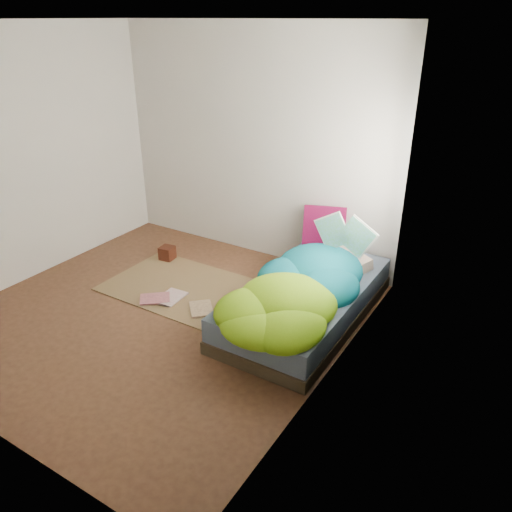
{
  "coord_description": "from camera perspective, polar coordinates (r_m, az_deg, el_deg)",
  "views": [
    {
      "loc": [
        2.96,
        -3.01,
        2.62
      ],
      "look_at": [
        0.65,
        0.75,
        0.5
      ],
      "focal_mm": 35.0,
      "sensor_mm": 36.0,
      "label": 1
    }
  ],
  "objects": [
    {
      "name": "duvet",
      "position": [
        4.45,
        4.62,
        -2.7
      ],
      "size": [
        0.96,
        1.84,
        0.34
      ],
      "primitive_type": null,
      "color": "#07616E",
      "rests_on": "bed"
    },
    {
      "name": "ground",
      "position": [
        4.97,
        -11.02,
        -6.66
      ],
      "size": [
        3.5,
        3.5,
        0.0
      ],
      "primitive_type": "cube",
      "color": "#4A2C1C",
      "rests_on": "ground"
    },
    {
      "name": "pillow_floral",
      "position": [
        5.11,
        10.04,
        -0.5
      ],
      "size": [
        0.6,
        0.52,
        0.11
      ],
      "primitive_type": "cube",
      "rotation": [
        0.0,
        0.0,
        -0.5
      ],
      "color": "beige",
      "rests_on": "bed"
    },
    {
      "name": "floor_book_a",
      "position": [
        5.25,
        -10.71,
        -4.39
      ],
      "size": [
        0.25,
        0.33,
        0.02
      ],
      "primitive_type": "imported",
      "rotation": [
        0.0,
        0.0,
        0.06
      ],
      "color": "silver",
      "rests_on": "rug"
    },
    {
      "name": "floor_book_b",
      "position": [
        5.29,
        -11.46,
        -4.21
      ],
      "size": [
        0.37,
        0.36,
        0.03
      ],
      "primitive_type": "imported",
      "rotation": [
        0.0,
        0.0,
        -0.85
      ],
      "color": "#CC767E",
      "rests_on": "rug"
    },
    {
      "name": "pillow_magenta",
      "position": [
        5.45,
        7.82,
        3.31
      ],
      "size": [
        0.47,
        0.29,
        0.45
      ],
      "primitive_type": "cube",
      "rotation": [
        0.0,
        0.0,
        0.37
      ],
      "color": "#4A0426",
      "rests_on": "bed"
    },
    {
      "name": "wooden_box",
      "position": [
        6.0,
        -10.11,
        0.35
      ],
      "size": [
        0.17,
        0.17,
        0.16
      ],
      "primitive_type": "cube",
      "rotation": [
        0.0,
        0.0,
        0.12
      ],
      "color": "#37190C",
      "rests_on": "rug"
    },
    {
      "name": "room_walls",
      "position": [
        4.33,
        -12.66,
        11.83
      ],
      "size": [
        3.54,
        3.54,
        2.62
      ],
      "color": "silver",
      "rests_on": "ground"
    },
    {
      "name": "open_book",
      "position": [
        4.82,
        10.15,
        3.54
      ],
      "size": [
        0.52,
        0.13,
        0.31
      ],
      "primitive_type": null,
      "rotation": [
        0.0,
        0.0,
        -0.04
      ],
      "color": "#3B892C",
      "rests_on": "duvet"
    },
    {
      "name": "rug",
      "position": [
        5.4,
        -8.35,
        -3.54
      ],
      "size": [
        1.6,
        1.1,
        0.01
      ],
      "primitive_type": "cube",
      "color": "brown",
      "rests_on": "ground"
    },
    {
      "name": "bed",
      "position": [
        4.79,
        5.69,
        -5.23
      ],
      "size": [
        1.0,
        2.0,
        0.34
      ],
      "color": "#372F1E",
      "rests_on": "ground"
    },
    {
      "name": "floor_book_c",
      "position": [
        4.96,
        -7.52,
        -6.14
      ],
      "size": [
        0.36,
        0.36,
        0.02
      ],
      "primitive_type": "imported",
      "rotation": [
        0.0,
        0.0,
        0.77
      ],
      "color": "tan",
      "rests_on": "rug"
    }
  ]
}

